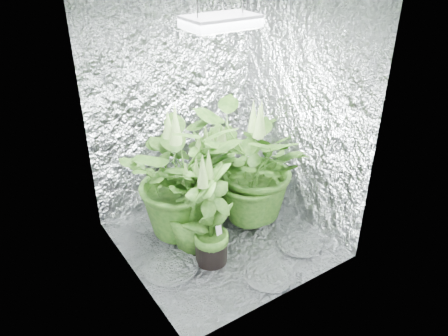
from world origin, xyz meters
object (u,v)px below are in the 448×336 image
plant_c (221,169)px  plant_d (193,211)px  circulation_fan (241,178)px  plant_b (207,178)px  plant_e (255,167)px  plant_f (211,215)px  plant_a (182,175)px  grow_lamp (221,22)px

plant_c → plant_d: size_ratio=1.02×
circulation_fan → plant_b: bearing=-147.3°
plant_b → circulation_fan: size_ratio=2.81×
plant_e → plant_f: bearing=-156.3°
plant_e → plant_f: (-0.62, -0.27, -0.11)m
plant_e → plant_f: plant_e is taller
plant_b → plant_d: 0.50m
plant_d → plant_a: bearing=80.5°
grow_lamp → plant_c: bearing=57.5°
plant_e → circulation_fan: 0.69m
grow_lamp → plant_e: grow_lamp is taller
grow_lamp → plant_b: bearing=75.8°
plant_b → plant_a: bearing=-159.6°
circulation_fan → plant_c: bearing=-150.0°
plant_d → plant_e: plant_e is taller
grow_lamp → plant_d: bearing=171.4°
plant_b → plant_c: 0.23m
plant_e → circulation_fan: (0.22, 0.50, -0.42)m
plant_e → grow_lamp: bearing=-167.9°
plant_c → circulation_fan: (0.31, 0.10, -0.25)m
plant_a → plant_d: plant_a is taller
plant_a → plant_c: (0.52, 0.21, -0.19)m
circulation_fan → plant_e: bearing=-101.1°
plant_d → plant_e: bearing=4.3°
grow_lamp → plant_b: grow_lamp is taller
grow_lamp → circulation_fan: size_ratio=1.60×
plant_a → circulation_fan: 0.99m
plant_a → plant_b: (0.31, 0.11, -0.18)m
grow_lamp → plant_b: 1.49m
plant_c → circulation_fan: size_ratio=2.69×
plant_d → plant_f: bearing=-83.6°
plant_b → circulation_fan: (0.52, 0.19, -0.26)m
plant_d → circulation_fan: bearing=32.1°
plant_e → circulation_fan: bearing=65.9°
grow_lamp → plant_e: 1.34m
grow_lamp → circulation_fan: grow_lamp is taller
plant_c → plant_e: plant_e is taller
plant_b → plant_e: (0.30, -0.31, 0.16)m
grow_lamp → circulation_fan: (0.62, 0.58, -1.69)m
grow_lamp → plant_b: size_ratio=0.57×
plant_c → plant_a: bearing=-158.3°
plant_d → circulation_fan: plant_d is taller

